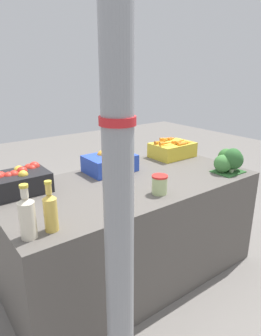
# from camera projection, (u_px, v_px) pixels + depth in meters

# --- Properties ---
(ground_plane) EXTENTS (10.00, 10.00, 0.00)m
(ground_plane) POSITION_uv_depth(u_px,v_px,m) (130.00, 271.00, 2.35)
(ground_plane) COLOR slate
(market_table) EXTENTS (1.81, 0.89, 0.76)m
(market_table) POSITION_uv_depth(u_px,v_px,m) (130.00, 229.00, 2.23)
(market_table) COLOR #56514C
(market_table) RESTS_ON ground_plane
(support_pole) EXTENTS (0.13, 0.13, 2.56)m
(support_pole) POSITION_uv_depth(u_px,v_px,m) (118.00, 141.00, 1.02)
(support_pole) COLOR gray
(support_pole) RESTS_ON ground_plane
(apple_crate) EXTENTS (0.37, 0.26, 0.16)m
(apple_crate) POSITION_uv_depth(u_px,v_px,m) (18.00, 181.00, 1.91)
(apple_crate) COLOR black
(apple_crate) RESTS_ON market_table
(orange_crate) EXTENTS (0.37, 0.26, 0.16)m
(orange_crate) POSITION_uv_depth(u_px,v_px,m) (110.00, 162.00, 2.31)
(orange_crate) COLOR #2847B7
(orange_crate) RESTS_ON market_table
(carrot_crate) EXTENTS (0.37, 0.28, 0.16)m
(carrot_crate) POSITION_uv_depth(u_px,v_px,m) (173.00, 149.00, 2.68)
(carrot_crate) COLOR gold
(carrot_crate) RESTS_ON market_table
(broccoli_pile) EXTENTS (0.25, 0.21, 0.19)m
(broccoli_pile) POSITION_uv_depth(u_px,v_px,m) (230.00, 160.00, 2.28)
(broccoli_pile) COLOR #2D602D
(broccoli_pile) RESTS_ON market_table
(juice_bottle_cloudy) EXTENTS (0.08, 0.08, 0.27)m
(juice_bottle_cloudy) POSITION_uv_depth(u_px,v_px,m) (27.00, 216.00, 1.38)
(juice_bottle_cloudy) COLOR beige
(juice_bottle_cloudy) RESTS_ON market_table
(juice_bottle_golden) EXTENTS (0.07, 0.07, 0.26)m
(juice_bottle_golden) POSITION_uv_depth(u_px,v_px,m) (50.00, 211.00, 1.44)
(juice_bottle_golden) COLOR gold
(juice_bottle_golden) RESTS_ON market_table
(pickle_jar) EXTENTS (0.10, 0.10, 0.12)m
(pickle_jar) POSITION_uv_depth(u_px,v_px,m) (160.00, 184.00, 1.89)
(pickle_jar) COLOR #B2C684
(pickle_jar) RESTS_ON market_table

